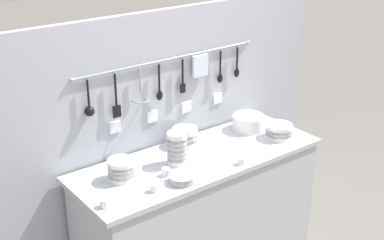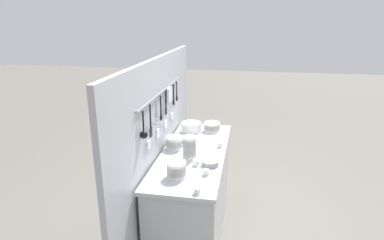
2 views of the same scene
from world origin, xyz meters
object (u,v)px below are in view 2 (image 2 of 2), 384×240
at_px(bowl_stack_tall_left, 176,169).
at_px(cup_centre, 220,145).
at_px(cup_beside_plates, 197,190).
at_px(bowl_stack_nested_right, 190,147).
at_px(bowl_stack_wide_centre, 175,143).
at_px(bowl_stack_short_front, 212,127).
at_px(steel_mixing_bowl, 210,163).
at_px(cup_back_right, 196,163).
at_px(plate_stack, 191,127).
at_px(cup_front_right, 206,172).

distance_m(bowl_stack_tall_left, cup_centre, 0.68).
bearing_deg(cup_beside_plates, bowl_stack_nested_right, 15.69).
bearing_deg(bowl_stack_wide_centre, cup_beside_plates, -156.08).
height_order(bowl_stack_tall_left, cup_beside_plates, bowl_stack_tall_left).
relative_size(bowl_stack_short_front, steel_mixing_bowl, 1.23).
distance_m(cup_back_right, cup_beside_plates, 0.43).
height_order(bowl_stack_short_front, plate_stack, plate_stack).
distance_m(bowl_stack_short_front, cup_back_right, 0.85).
relative_size(bowl_stack_wide_centre, bowl_stack_tall_left, 1.05).
xyz_separation_m(cup_centre, cup_back_right, (-0.42, 0.15, 0.00)).
height_order(bowl_stack_nested_right, steel_mixing_bowl, bowl_stack_nested_right).
bearing_deg(steel_mixing_bowl, cup_front_right, 176.44).
height_order(bowl_stack_tall_left, cup_centre, bowl_stack_tall_left).
bearing_deg(cup_back_right, bowl_stack_tall_left, 152.10).
bearing_deg(bowl_stack_short_front, bowl_stack_tall_left, 172.54).
distance_m(cup_centre, cup_back_right, 0.44).
distance_m(plate_stack, cup_front_right, 0.97).
bearing_deg(cup_centre, cup_front_right, 174.77).
xyz_separation_m(bowl_stack_nested_right, plate_stack, (0.65, 0.10, -0.05)).
bearing_deg(plate_stack, bowl_stack_wide_centre, 171.94).
distance_m(bowl_stack_wide_centre, bowl_stack_nested_right, 0.25).
xyz_separation_m(cup_back_right, cup_front_right, (-0.14, -0.10, 0.00)).
xyz_separation_m(bowl_stack_nested_right, cup_front_right, (-0.27, -0.18, -0.07)).
xyz_separation_m(bowl_stack_nested_right, cup_beside_plates, (-0.55, -0.16, -0.07)).
distance_m(bowl_stack_tall_left, plate_stack, 0.99).
relative_size(bowl_stack_nested_right, cup_front_right, 4.06).
distance_m(bowl_stack_nested_right, cup_front_right, 0.34).
relative_size(bowl_stack_tall_left, steel_mixing_bowl, 1.06).
xyz_separation_m(bowl_stack_tall_left, cup_centre, (0.63, -0.26, -0.04)).
xyz_separation_m(cup_centre, cup_front_right, (-0.56, 0.05, 0.00)).
relative_size(bowl_stack_wide_centre, cup_back_right, 3.22).
height_order(plate_stack, steel_mixing_bowl, plate_stack).
distance_m(bowl_stack_short_front, bowl_stack_tall_left, 1.07).
xyz_separation_m(steel_mixing_bowl, cup_beside_plates, (-0.44, 0.03, 0.00)).
bearing_deg(steel_mixing_bowl, cup_centre, -5.94).
relative_size(steel_mixing_bowl, cup_front_right, 2.89).
bearing_deg(cup_back_right, cup_centre, -20.08).
bearing_deg(bowl_stack_short_front, cup_front_right, -175.70).
height_order(bowl_stack_short_front, cup_centre, bowl_stack_short_front).
relative_size(bowl_stack_tall_left, cup_centre, 3.07).
distance_m(bowl_stack_nested_right, steel_mixing_bowl, 0.23).
relative_size(plate_stack, cup_back_right, 4.35).
bearing_deg(steel_mixing_bowl, bowl_stack_nested_right, 60.24).
bearing_deg(bowl_stack_short_front, steel_mixing_bowl, -174.12).
bearing_deg(plate_stack, cup_centre, -137.28).
bearing_deg(plate_stack, bowl_stack_short_front, -71.92).
height_order(bowl_stack_short_front, cup_back_right, bowl_stack_short_front).
bearing_deg(steel_mixing_bowl, cup_back_right, 102.19).
bearing_deg(bowl_stack_tall_left, cup_front_right, -72.15).
bearing_deg(cup_beside_plates, cup_back_right, 10.48).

